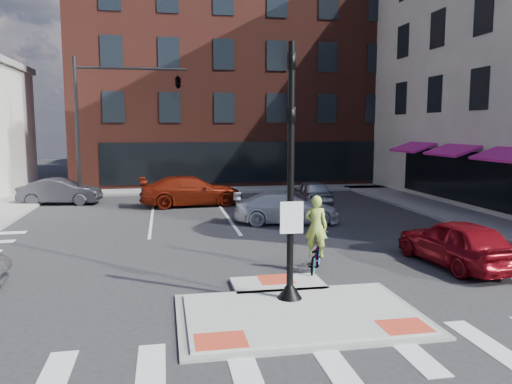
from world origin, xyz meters
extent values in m
plane|color=#28282B|center=(0.00, 0.00, 0.00)|extent=(120.00, 120.00, 0.00)
cube|color=gray|center=(0.00, -0.50, 0.03)|extent=(5.40, 3.60, 0.06)
cube|color=#A8A8A3|center=(0.00, -0.50, 0.06)|extent=(5.00, 3.20, 0.12)
cube|color=#A8A8A3|center=(0.00, 1.60, 0.06)|extent=(2.40, 1.40, 0.12)
cube|color=red|center=(-1.90, -1.70, 0.12)|extent=(1.00, 0.80, 0.01)
cube|color=red|center=(1.90, -1.70, 0.12)|extent=(1.00, 0.80, 0.01)
cube|color=red|center=(0.00, 1.90, 0.12)|extent=(0.90, 0.90, 0.01)
cube|color=gray|center=(-11.00, 20.00, 0.07)|extent=(3.00, 20.00, 0.15)
cube|color=gray|center=(10.80, 10.00, 0.07)|extent=(3.00, 24.00, 0.15)
cube|color=gray|center=(3.00, 22.00, 0.07)|extent=(26.00, 3.00, 0.15)
cube|color=#512119|center=(3.00, 32.00, 7.50)|extent=(24.00, 18.00, 15.00)
cube|color=black|center=(3.00, 23.00, 1.80)|extent=(20.00, 0.12, 2.80)
cube|color=black|center=(12.00, 10.00, 1.70)|extent=(0.12, 16.00, 2.60)
cube|color=#CE1B8F|center=(11.30, 10.00, 3.05)|extent=(1.46, 3.00, 0.58)
cube|color=#CE1B8F|center=(11.30, 16.00, 3.05)|extent=(1.46, 3.00, 0.58)
cube|color=slate|center=(-4.00, 52.00, 5.00)|extent=(10.00, 12.00, 10.00)
cube|color=brown|center=(9.00, 54.00, 6.00)|extent=(12.00, 12.00, 12.00)
cone|color=black|center=(0.00, 0.40, 0.34)|extent=(0.60, 0.60, 0.45)
cylinder|color=black|center=(0.00, 0.40, 3.20)|extent=(0.16, 0.16, 5.80)
cube|color=white|center=(0.00, 0.28, 2.10)|extent=(0.55, 0.04, 0.75)
imported|color=black|center=(0.00, 0.40, 5.30)|extent=(0.18, 0.22, 1.10)
imported|color=black|center=(0.00, 0.40, 4.10)|extent=(0.18, 0.22, 1.10)
cylinder|color=black|center=(-7.50, 18.00, 4.00)|extent=(0.20, 0.20, 8.00)
cylinder|color=black|center=(-4.50, 18.00, 7.40)|extent=(6.00, 0.14, 0.14)
imported|color=black|center=(-2.00, 18.00, 6.80)|extent=(0.48, 2.24, 0.90)
imported|color=maroon|center=(5.76, 2.60, 0.73)|extent=(2.13, 4.43, 1.46)
imported|color=silver|center=(2.35, 10.21, 0.67)|extent=(4.85, 2.56, 1.34)
imported|color=#2A2A2F|center=(-8.50, 17.77, 0.71)|extent=(4.43, 1.99, 1.41)
imported|color=#A6A9AD|center=(5.00, 15.17, 0.68)|extent=(1.63, 3.98, 1.35)
imported|color=maroon|center=(-1.46, 16.00, 0.80)|extent=(5.69, 2.80, 1.59)
imported|color=#3F3F44|center=(1.39, 2.80, 0.47)|extent=(1.31, 1.89, 0.94)
imported|color=#A8C746|center=(1.39, 2.80, 1.35)|extent=(0.78, 0.66, 1.80)
camera|label=1|loc=(-2.90, -10.79, 4.18)|focal=35.00mm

